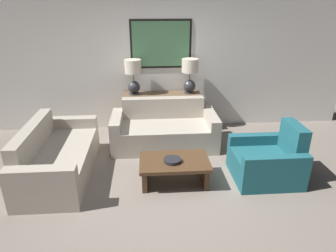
% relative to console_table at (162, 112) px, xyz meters
% --- Properties ---
extents(ground_plane, '(20.00, 20.00, 0.00)m').
position_rel_console_table_xyz_m(ground_plane, '(0.00, -2.14, -0.39)').
color(ground_plane, slate).
extents(back_wall, '(7.63, 0.12, 2.65)m').
position_rel_console_table_xyz_m(back_wall, '(0.00, 0.28, 0.94)').
color(back_wall, silver).
rests_on(back_wall, ground_plane).
extents(console_table, '(1.53, 0.39, 0.78)m').
position_rel_console_table_xyz_m(console_table, '(0.00, 0.00, 0.00)').
color(console_table, brown).
rests_on(console_table, ground_plane).
extents(table_lamp_left, '(0.32, 0.32, 0.67)m').
position_rel_console_table_xyz_m(table_lamp_left, '(-0.54, 0.00, 0.79)').
color(table_lamp_left, '#333338').
rests_on(table_lamp_left, console_table).
extents(table_lamp_right, '(0.32, 0.32, 0.67)m').
position_rel_console_table_xyz_m(table_lamp_right, '(0.54, 0.00, 0.79)').
color(table_lamp_right, '#333338').
rests_on(table_lamp_right, console_table).
extents(couch_by_back_wall, '(1.87, 0.89, 0.82)m').
position_rel_console_table_xyz_m(couch_by_back_wall, '(0.00, -0.71, -0.11)').
color(couch_by_back_wall, '#ADA393').
rests_on(couch_by_back_wall, ground_plane).
extents(couch_by_side, '(0.89, 1.87, 0.82)m').
position_rel_console_table_xyz_m(couch_by_side, '(-1.68, -1.60, -0.11)').
color(couch_by_side, '#ADA393').
rests_on(couch_by_side, ground_plane).
extents(coffee_table, '(1.00, 0.63, 0.37)m').
position_rel_console_table_xyz_m(coffee_table, '(0.07, -1.95, -0.12)').
color(coffee_table, '#4C331E').
rests_on(coffee_table, ground_plane).
extents(decorative_bowl, '(0.25, 0.25, 0.05)m').
position_rel_console_table_xyz_m(decorative_bowl, '(0.04, -1.99, 0.00)').
color(decorative_bowl, '#232328').
rests_on(decorative_bowl, coffee_table).
extents(armchair_near_back_wall, '(0.93, 0.86, 0.86)m').
position_rel_console_table_xyz_m(armchair_near_back_wall, '(1.47, -1.91, -0.11)').
color(armchair_near_back_wall, '#1E5B66').
rests_on(armchair_near_back_wall, ground_plane).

